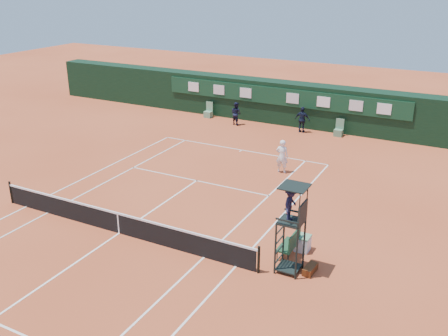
# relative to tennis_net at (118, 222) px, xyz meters

# --- Properties ---
(ground) EXTENTS (90.00, 90.00, 0.00)m
(ground) POSITION_rel_tennis_net_xyz_m (0.00, 0.00, -0.51)
(ground) COLOR #C4542E
(ground) RESTS_ON ground
(court_lines) EXTENTS (11.05, 23.85, 0.01)m
(court_lines) POSITION_rel_tennis_net_xyz_m (0.00, 0.00, -0.50)
(court_lines) COLOR silver
(court_lines) RESTS_ON ground
(tennis_net) EXTENTS (12.90, 0.10, 1.10)m
(tennis_net) POSITION_rel_tennis_net_xyz_m (0.00, 0.00, 0.00)
(tennis_net) COLOR black
(tennis_net) RESTS_ON ground
(back_wall) EXTENTS (40.00, 1.65, 3.00)m
(back_wall) POSITION_rel_tennis_net_xyz_m (0.00, 18.74, 1.00)
(back_wall) COLOR black
(back_wall) RESTS_ON ground
(linesman_chair_left) EXTENTS (0.55, 0.50, 1.15)m
(linesman_chair_left) POSITION_rel_tennis_net_xyz_m (-5.50, 17.48, -0.19)
(linesman_chair_left) COLOR #60946E
(linesman_chair_left) RESTS_ON ground
(linesman_chair_right) EXTENTS (0.55, 0.50, 1.15)m
(linesman_chair_right) POSITION_rel_tennis_net_xyz_m (4.50, 17.48, -0.19)
(linesman_chair_right) COLOR #53805B
(linesman_chair_right) RESTS_ON ground
(umpire_chair) EXTENTS (0.96, 0.95, 3.42)m
(umpire_chair) POSITION_rel_tennis_net_xyz_m (7.32, 0.64, 1.95)
(umpire_chair) COLOR black
(umpire_chair) RESTS_ON ground
(player_bench) EXTENTS (0.56, 1.20, 1.10)m
(player_bench) POSITION_rel_tennis_net_xyz_m (7.03, 1.61, 0.09)
(player_bench) COLOR #193F24
(player_bench) RESTS_ON ground
(tennis_bag) EXTENTS (0.39, 0.78, 0.28)m
(tennis_bag) POSITION_rel_tennis_net_xyz_m (8.07, 0.89, -0.37)
(tennis_bag) COLOR black
(tennis_bag) RESTS_ON ground
(cooler) EXTENTS (0.57, 0.57, 0.65)m
(cooler) POSITION_rel_tennis_net_xyz_m (7.29, 2.26, -0.18)
(cooler) COLOR silver
(cooler) RESTS_ON ground
(tennis_ball) EXTENTS (0.07, 0.07, 0.07)m
(tennis_ball) POSITION_rel_tennis_net_xyz_m (2.90, 11.09, -0.47)
(tennis_ball) COLOR yellow
(tennis_ball) RESTS_ON ground
(player) EXTENTS (0.71, 0.50, 1.87)m
(player) POSITION_rel_tennis_net_xyz_m (3.52, 9.61, 0.43)
(player) COLOR white
(player) RESTS_ON ground
(ball_kid_left) EXTENTS (0.95, 0.84, 1.64)m
(ball_kid_left) POSITION_rel_tennis_net_xyz_m (-2.79, 16.71, 0.31)
(ball_kid_left) COLOR black
(ball_kid_left) RESTS_ON ground
(ball_kid_right) EXTENTS (1.05, 0.45, 1.79)m
(ball_kid_right) POSITION_rel_tennis_net_xyz_m (2.04, 17.12, 0.39)
(ball_kid_right) COLOR black
(ball_kid_right) RESTS_ON ground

